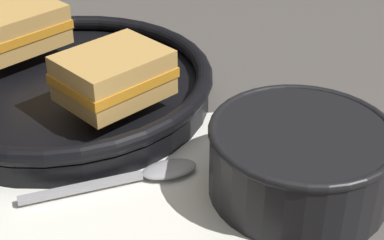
# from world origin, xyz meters

# --- Properties ---
(ground_plane) EXTENTS (4.00, 4.00, 0.00)m
(ground_plane) POSITION_xyz_m (0.00, 0.00, 0.00)
(ground_plane) COLOR #56514C
(napkin) EXTENTS (0.31, 0.28, 0.00)m
(napkin) POSITION_xyz_m (-0.05, -0.04, 0.00)
(napkin) COLOR white
(napkin) RESTS_ON ground_plane
(soup_bowl) EXTENTS (0.16, 0.16, 0.07)m
(soup_bowl) POSITION_xyz_m (0.12, -0.09, 0.04)
(soup_bowl) COLOR black
(soup_bowl) RESTS_ON ground_plane
(spoon) EXTENTS (0.16, 0.03, 0.01)m
(spoon) POSITION_xyz_m (-0.01, -0.04, 0.01)
(spoon) COLOR #9E9EA3
(spoon) RESTS_ON napkin
(skillet) EXTENTS (0.32, 0.32, 0.04)m
(skillet) POSITION_xyz_m (-0.06, 0.12, 0.02)
(skillet) COLOR black
(skillet) RESTS_ON ground_plane
(sandwich_near_left) EXTENTS (0.13, 0.12, 0.05)m
(sandwich_near_left) POSITION_xyz_m (-0.10, 0.20, 0.07)
(sandwich_near_left) COLOR tan
(sandwich_near_left) RESTS_ON skillet
(sandwich_near_right) EXTENTS (0.13, 0.12, 0.05)m
(sandwich_near_right) POSITION_xyz_m (-0.02, 0.05, 0.07)
(sandwich_near_right) COLOR tan
(sandwich_near_right) RESTS_ON skillet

